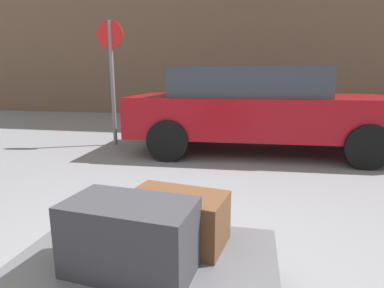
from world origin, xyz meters
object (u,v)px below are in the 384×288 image
object	(u,v)px
no_parking_sign	(112,70)
luggage_cart	(148,265)
bollard_kerb_near	(347,118)
duffel_bag_brown_stacked_top	(177,218)
duffel_bag_charcoal_front_right	(130,237)
parked_car	(257,108)

from	to	relation	value
no_parking_sign	luggage_cart	bearing A→B (deg)	-63.02
luggage_cart	bollard_kerb_near	bearing A→B (deg)	67.88
duffel_bag_brown_stacked_top	no_parking_sign	size ratio (longest dim) A/B	0.24
no_parking_sign	duffel_bag_charcoal_front_right	bearing A→B (deg)	-64.20
parked_car	bollard_kerb_near	bearing A→B (deg)	51.30
luggage_cart	no_parking_sign	bearing A→B (deg)	116.98
bollard_kerb_near	no_parking_sign	size ratio (longest dim) A/B	0.26
duffel_bag_brown_stacked_top	parked_car	size ratio (longest dim) A/B	0.12
luggage_cart	duffel_bag_brown_stacked_top	world-z (taller)	duffel_bag_brown_stacked_top
duffel_bag_brown_stacked_top	parked_car	world-z (taller)	parked_car
luggage_cart	duffel_bag_brown_stacked_top	bearing A→B (deg)	52.09
duffel_bag_charcoal_front_right	no_parking_sign	bearing A→B (deg)	121.91
luggage_cart	parked_car	world-z (taller)	parked_car
duffel_bag_charcoal_front_right	bollard_kerb_near	xyz separation A→B (m)	(2.76, 6.86, -0.22)
duffel_bag_brown_stacked_top	parked_car	bearing A→B (deg)	93.31
parked_car	no_parking_sign	bearing A→B (deg)	179.28
duffel_bag_charcoal_front_right	duffel_bag_brown_stacked_top	world-z (taller)	duffel_bag_charcoal_front_right
duffel_bag_brown_stacked_top	bollard_kerb_near	bearing A→B (deg)	78.21
duffel_bag_charcoal_front_right	parked_car	bearing A→B (deg)	87.93
duffel_bag_charcoal_front_right	duffel_bag_brown_stacked_top	bearing A→B (deg)	69.69
parked_car	no_parking_sign	xyz separation A→B (m)	(-2.63, 0.03, 0.64)
luggage_cart	parked_car	size ratio (longest dim) A/B	0.31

